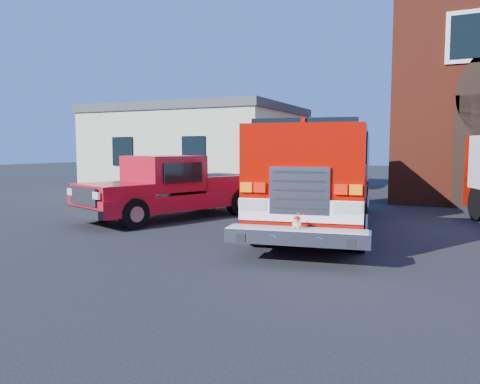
% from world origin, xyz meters
% --- Properties ---
extents(ground, '(100.00, 100.00, 0.00)m').
position_xyz_m(ground, '(0.00, 0.00, 0.00)').
color(ground, black).
rests_on(ground, ground).
extents(side_building, '(10.20, 8.20, 4.35)m').
position_xyz_m(side_building, '(-9.00, 13.00, 2.20)').
color(side_building, beige).
rests_on(side_building, ground).
extents(fire_engine, '(3.86, 9.25, 2.76)m').
position_xyz_m(fire_engine, '(0.50, 3.10, 1.43)').
color(fire_engine, black).
rests_on(fire_engine, ground).
extents(pickup_truck, '(4.08, 6.23, 1.92)m').
position_xyz_m(pickup_truck, '(-4.09, 2.65, 0.91)').
color(pickup_truck, black).
rests_on(pickup_truck, ground).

